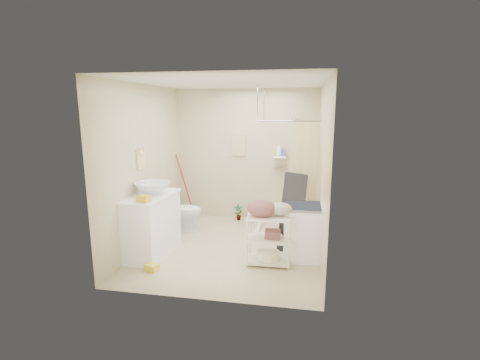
# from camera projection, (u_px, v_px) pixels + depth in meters

# --- Properties ---
(floor) EXTENTS (3.20, 3.20, 0.00)m
(floor) POSITION_uv_depth(u_px,v_px,m) (230.00, 247.00, 5.66)
(floor) COLOR beige
(floor) RESTS_ON ground
(ceiling) EXTENTS (2.80, 3.20, 0.04)m
(ceiling) POSITION_uv_depth(u_px,v_px,m) (229.00, 82.00, 5.13)
(ceiling) COLOR silver
(ceiling) RESTS_ON ground
(wall_back) EXTENTS (2.80, 0.04, 2.60)m
(wall_back) POSITION_uv_depth(u_px,v_px,m) (246.00, 155.00, 6.94)
(wall_back) COLOR beige
(wall_back) RESTS_ON ground
(wall_front) EXTENTS (2.80, 0.04, 2.60)m
(wall_front) POSITION_uv_depth(u_px,v_px,m) (200.00, 193.00, 3.85)
(wall_front) COLOR beige
(wall_front) RESTS_ON ground
(wall_left) EXTENTS (0.04, 3.20, 2.60)m
(wall_left) POSITION_uv_depth(u_px,v_px,m) (146.00, 166.00, 5.64)
(wall_left) COLOR beige
(wall_left) RESTS_ON ground
(wall_right) EXTENTS (0.04, 3.20, 2.60)m
(wall_right) POSITION_uv_depth(u_px,v_px,m) (322.00, 172.00, 5.15)
(wall_right) COLOR beige
(wall_right) RESTS_ON ground
(vanity) EXTENTS (0.66, 1.10, 0.94)m
(vanity) POSITION_uv_depth(u_px,v_px,m) (150.00, 225.00, 5.33)
(vanity) COLOR white
(vanity) RESTS_ON ground
(sink) EXTENTS (0.56, 0.56, 0.19)m
(sink) POSITION_uv_depth(u_px,v_px,m) (153.00, 188.00, 5.27)
(sink) COLOR silver
(sink) RESTS_ON vanity
(counter_basket) EXTENTS (0.19, 0.17, 0.09)m
(counter_basket) POSITION_uv_depth(u_px,v_px,m) (144.00, 199.00, 4.84)
(counter_basket) COLOR gold
(counter_basket) RESTS_ON vanity
(floor_basket) EXTENTS (0.30, 0.26, 0.14)m
(floor_basket) POSITION_uv_depth(u_px,v_px,m) (152.00, 266.00, 4.84)
(floor_basket) COLOR yellow
(floor_basket) RESTS_ON ground
(toilet) EXTENTS (0.76, 0.46, 0.75)m
(toilet) POSITION_uv_depth(u_px,v_px,m) (183.00, 210.00, 6.41)
(toilet) COLOR white
(toilet) RESTS_ON ground
(mop) EXTENTS (0.16, 0.16, 1.30)m
(mop) POSITION_uv_depth(u_px,v_px,m) (184.00, 186.00, 7.18)
(mop) COLOR #AA1B22
(mop) RESTS_ON ground
(potted_plant_a) EXTENTS (0.20, 0.18, 0.33)m
(potted_plant_a) POSITION_uv_depth(u_px,v_px,m) (238.00, 212.00, 7.00)
(potted_plant_a) COLOR brown
(potted_plant_a) RESTS_ON ground
(potted_plant_b) EXTENTS (0.19, 0.17, 0.31)m
(potted_plant_b) POSITION_uv_depth(u_px,v_px,m) (250.00, 214.00, 6.94)
(potted_plant_b) COLOR brown
(potted_plant_b) RESTS_ON ground
(hanging_towel) EXTENTS (0.28, 0.03, 0.42)m
(hanging_towel) POSITION_uv_depth(u_px,v_px,m) (239.00, 145.00, 6.90)
(hanging_towel) COLOR beige
(hanging_towel) RESTS_ON wall_back
(towel_ring) EXTENTS (0.04, 0.22, 0.34)m
(towel_ring) POSITION_uv_depth(u_px,v_px,m) (141.00, 158.00, 5.40)
(towel_ring) COLOR #ECD485
(towel_ring) RESTS_ON wall_left
(tp_holder) EXTENTS (0.08, 0.12, 0.14)m
(tp_holder) POSITION_uv_depth(u_px,v_px,m) (151.00, 200.00, 5.79)
(tp_holder) COLOR white
(tp_holder) RESTS_ON wall_left
(shower) EXTENTS (1.10, 1.10, 2.10)m
(shower) POSITION_uv_depth(u_px,v_px,m) (288.00, 174.00, 6.31)
(shower) COLOR silver
(shower) RESTS_ON ground
(shampoo_bottle_a) EXTENTS (0.10, 0.10, 0.25)m
(shampoo_bottle_a) POSITION_uv_depth(u_px,v_px,m) (279.00, 149.00, 6.71)
(shampoo_bottle_a) COLOR white
(shampoo_bottle_a) RESTS_ON shower
(shampoo_bottle_b) EXTENTS (0.09, 0.09, 0.16)m
(shampoo_bottle_b) POSITION_uv_depth(u_px,v_px,m) (283.00, 152.00, 6.71)
(shampoo_bottle_b) COLOR #4354AE
(shampoo_bottle_b) RESTS_ON shower
(washing_machine) EXTENTS (0.59, 0.61, 0.81)m
(washing_machine) POSITION_uv_depth(u_px,v_px,m) (302.00, 231.00, 5.23)
(washing_machine) COLOR white
(washing_machine) RESTS_ON ground
(laundry_rack) EXTENTS (0.64, 0.39, 0.87)m
(laundry_rack) POSITION_uv_depth(u_px,v_px,m) (269.00, 235.00, 4.98)
(laundry_rack) COLOR #EDE4CA
(laundry_rack) RESTS_ON ground
(ironing_board) EXTENTS (0.38, 0.18, 1.28)m
(ironing_board) POSITION_uv_depth(u_px,v_px,m) (292.00, 212.00, 5.38)
(ironing_board) COLOR black
(ironing_board) RESTS_ON ground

